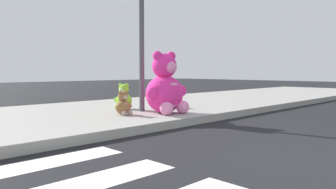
# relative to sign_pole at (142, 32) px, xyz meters

# --- Properties ---
(sidewalk) EXTENTS (28.00, 4.40, 0.15)m
(sidewalk) POSITION_rel_sign_pole_xyz_m (-1.00, 0.80, -1.77)
(sidewalk) COLOR #9E9B93
(sidewalk) RESTS_ON ground_plane
(sign_pole) EXTENTS (0.56, 0.11, 3.20)m
(sign_pole) POSITION_rel_sign_pole_xyz_m (0.00, 0.00, 0.00)
(sign_pole) COLOR #4C4C51
(sign_pole) RESTS_ON sidewalk
(plush_pink_large) EXTENTS (0.98, 0.87, 1.27)m
(plush_pink_large) POSITION_rel_sign_pole_xyz_m (0.13, -0.59, -1.19)
(plush_pink_large) COLOR #F22D93
(plush_pink_large) RESTS_ON sidewalk
(plush_brown) EXTENTS (0.37, 0.32, 0.47)m
(plush_brown) POSITION_rel_sign_pole_xyz_m (-0.64, -0.19, -1.51)
(plush_brown) COLOR olive
(plush_brown) RESTS_ON sidewalk
(plush_lime) EXTENTS (0.42, 0.43, 0.59)m
(plush_lime) POSITION_rel_sign_pole_xyz_m (-0.03, 0.61, -1.46)
(plush_lime) COLOR #8CD133
(plush_lime) RESTS_ON sidewalk
(plush_lavender) EXTENTS (0.45, 0.39, 0.58)m
(plush_lavender) POSITION_rel_sign_pole_xyz_m (0.90, 0.43, -1.47)
(plush_lavender) COLOR #B28CD8
(plush_lavender) RESTS_ON sidewalk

